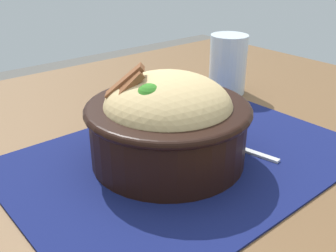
% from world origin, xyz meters
% --- Properties ---
extents(table, '(1.18, 0.96, 0.72)m').
position_xyz_m(table, '(0.00, 0.00, 0.66)').
color(table, brown).
rests_on(table, ground_plane).
extents(placemat, '(0.47, 0.34, 0.00)m').
position_xyz_m(placemat, '(-0.01, -0.03, 0.72)').
color(placemat, '#11194C').
rests_on(placemat, table).
extents(bowl, '(0.22, 0.22, 0.13)m').
position_xyz_m(bowl, '(-0.03, -0.02, 0.78)').
color(bowl, black).
rests_on(bowl, placemat).
extents(fork, '(0.04, 0.13, 0.00)m').
position_xyz_m(fork, '(0.07, -0.05, 0.73)').
color(fork, silver).
rests_on(fork, placemat).
extents(drinking_glass, '(0.07, 0.07, 0.11)m').
position_xyz_m(drinking_glass, '(0.24, 0.12, 0.77)').
color(drinking_glass, silver).
rests_on(drinking_glass, table).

